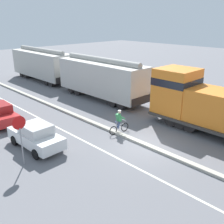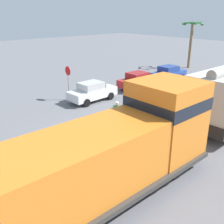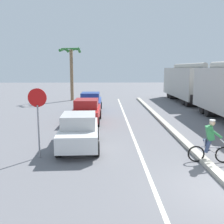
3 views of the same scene
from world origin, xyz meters
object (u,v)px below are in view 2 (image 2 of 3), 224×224
(parked_car_blue, at_px, (169,73))
(locomotive, at_px, (107,157))
(palm_tree_near, at_px, (191,33))
(parked_car_red, at_px, (138,80))
(stop_sign, at_px, (68,77))
(parked_car_white, at_px, (92,91))
(cyclist, at_px, (117,115))

(parked_car_blue, bearing_deg, locomotive, -59.63)
(locomotive, bearing_deg, palm_tree_near, 116.98)
(parked_car_red, height_order, stop_sign, stop_sign)
(parked_car_red, height_order, parked_car_blue, same)
(locomotive, height_order, parked_car_red, locomotive)
(parked_car_white, bearing_deg, cyclist, -21.47)
(parked_car_white, relative_size, parked_car_red, 1.01)
(parked_car_red, height_order, palm_tree_near, palm_tree_near)
(locomotive, height_order, stop_sign, locomotive)
(cyclist, height_order, palm_tree_near, palm_tree_near)
(parked_car_white, bearing_deg, parked_car_red, 90.56)
(parked_car_white, height_order, cyclist, cyclist)
(locomotive, xyz_separation_m, parked_car_blue, (-10.25, 17.49, -0.98))
(palm_tree_near, bearing_deg, parked_car_blue, -71.44)
(palm_tree_near, bearing_deg, parked_car_red, -78.20)
(cyclist, bearing_deg, parked_car_red, 124.73)
(parked_car_blue, bearing_deg, parked_car_white, -89.58)
(locomotive, distance_m, parked_car_white, 12.39)
(parked_car_white, height_order, palm_tree_near, palm_tree_near)
(locomotive, xyz_separation_m, stop_sign, (-11.69, 5.70, 0.23))
(cyclist, height_order, stop_sign, stop_sign)
(parked_car_white, relative_size, cyclist, 2.49)
(locomotive, height_order, cyclist, locomotive)
(parked_car_blue, distance_m, stop_sign, 11.93)
(parked_car_red, distance_m, parked_car_blue, 4.82)
(parked_car_white, height_order, parked_car_blue, same)
(parked_car_red, relative_size, palm_tree_near, 0.69)
(parked_car_blue, xyz_separation_m, palm_tree_near, (-2.61, 7.77, 3.65))
(locomotive, xyz_separation_m, palm_tree_near, (-12.86, 25.26, 2.67))
(parked_car_red, distance_m, stop_sign, 7.21)
(stop_sign, bearing_deg, parked_car_white, 40.76)
(cyclist, bearing_deg, stop_sign, 173.55)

